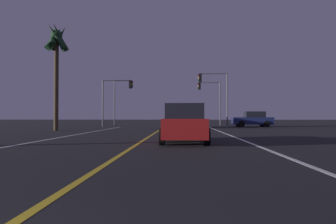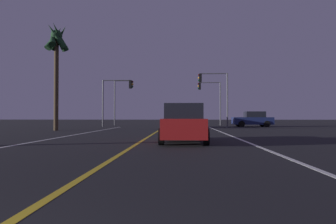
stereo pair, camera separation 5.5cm
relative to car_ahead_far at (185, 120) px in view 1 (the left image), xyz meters
name	(u,v)px [view 1 (the left image)]	position (x,y,z in m)	size (l,w,h in m)	color
lane_edge_right	(250,143)	(2.61, -16.71, -0.82)	(0.16, 35.84, 0.01)	silver
lane_edge_left	(33,142)	(-6.99, -16.71, -0.82)	(0.16, 35.84, 0.01)	silver
lane_center_divider	(140,143)	(-2.19, -16.71, -0.82)	(0.16, 35.84, 0.01)	gold
car_ahead_far	(185,120)	(0.00, 0.00, 0.00)	(2.02, 4.30, 1.70)	black
car_crossing_side	(253,119)	(7.60, 2.71, 0.00)	(4.30, 2.02, 1.70)	black
car_lead_same_lane	(184,124)	(-0.24, -16.39, 0.00)	(2.02, 4.30, 1.70)	black
traffic_light_near_right	(214,87)	(3.17, 1.71, 3.51)	(3.24, 0.36, 5.87)	#4C4C51
traffic_light_near_left	(117,92)	(-7.39, 1.71, 3.06)	(3.40, 0.36, 5.19)	#4C4C51
traffic_light_far_right	(209,93)	(3.28, 7.21, 3.29)	(2.96, 0.36, 5.55)	#4C4C51
traffic_light_far_left	(123,92)	(-7.91, 7.21, 3.46)	(2.54, 0.36, 5.85)	#4C4C51
palm_tree_left_mid	(56,46)	(-10.53, -6.59, 6.10)	(1.96, 2.11, 8.76)	#473826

